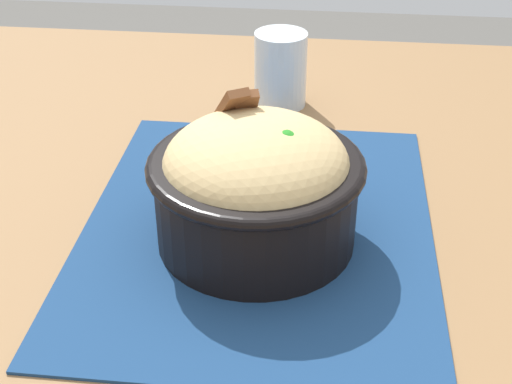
% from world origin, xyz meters
% --- Properties ---
extents(table, '(1.09, 0.94, 0.77)m').
position_xyz_m(table, '(0.00, 0.00, 0.68)').
color(table, olive).
rests_on(table, ground_plane).
extents(placemat, '(0.41, 0.32, 0.00)m').
position_xyz_m(placemat, '(0.04, -0.03, 0.77)').
color(placemat, navy).
rests_on(placemat, table).
extents(bowl, '(0.19, 0.19, 0.14)m').
position_xyz_m(bowl, '(0.02, -0.03, 0.83)').
color(bowl, black).
rests_on(bowl, placemat).
extents(fork, '(0.03, 0.13, 0.00)m').
position_xyz_m(fork, '(0.14, -0.06, 0.77)').
color(fork, silver).
rests_on(fork, placemat).
extents(drinking_glass, '(0.06, 0.06, 0.09)m').
position_xyz_m(drinking_glass, '(0.31, -0.02, 0.81)').
color(drinking_glass, silver).
rests_on(drinking_glass, table).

